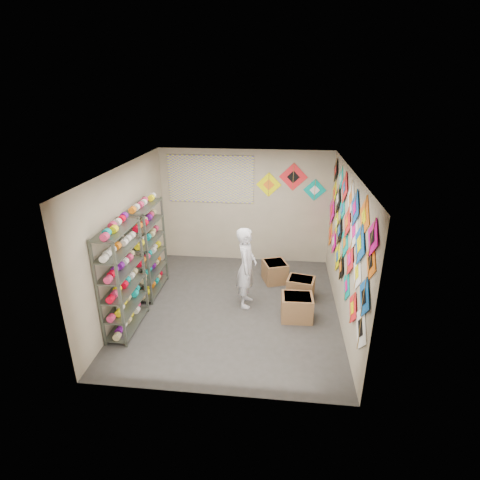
# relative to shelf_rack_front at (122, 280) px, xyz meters

# --- Properties ---
(ground) EXTENTS (4.50, 4.50, 0.00)m
(ground) POSITION_rel_shelf_rack_front_xyz_m (1.78, 0.85, -0.95)
(ground) COLOR #34302D
(room_walls) EXTENTS (4.50, 4.50, 4.50)m
(room_walls) POSITION_rel_shelf_rack_front_xyz_m (1.78, 0.85, 0.69)
(room_walls) COLOR tan
(room_walls) RESTS_ON ground
(shelf_rack_front) EXTENTS (0.40, 1.10, 1.90)m
(shelf_rack_front) POSITION_rel_shelf_rack_front_xyz_m (0.00, 0.00, 0.00)
(shelf_rack_front) COLOR #4C5147
(shelf_rack_front) RESTS_ON ground
(shelf_rack_back) EXTENTS (0.40, 1.10, 1.90)m
(shelf_rack_back) POSITION_rel_shelf_rack_front_xyz_m (0.00, 1.30, 0.00)
(shelf_rack_back) COLOR #4C5147
(shelf_rack_back) RESTS_ON ground
(string_spools) EXTENTS (0.12, 2.36, 0.12)m
(string_spools) POSITION_rel_shelf_rack_front_xyz_m (-0.00, 0.65, 0.10)
(string_spools) COLOR #DE2C5C
(string_spools) RESTS_ON ground
(kite_wall_display) EXTENTS (0.05, 4.35, 2.05)m
(kite_wall_display) POSITION_rel_shelf_rack_front_xyz_m (3.76, 0.82, 0.68)
(kite_wall_display) COLOR white
(kite_wall_display) RESTS_ON room_walls
(back_wall_kites) EXTENTS (1.60, 0.02, 0.87)m
(back_wall_kites) POSITION_rel_shelf_rack_front_xyz_m (2.83, 3.09, 1.01)
(back_wall_kites) COLOR #FBF400
(back_wall_kites) RESTS_ON room_walls
(poster) EXTENTS (2.00, 0.01, 1.10)m
(poster) POSITION_rel_shelf_rack_front_xyz_m (0.98, 3.08, 1.05)
(poster) COLOR #6653B5
(poster) RESTS_ON room_walls
(shopkeeper) EXTENTS (0.61, 0.43, 1.60)m
(shopkeeper) POSITION_rel_shelf_rack_front_xyz_m (2.02, 1.01, -0.15)
(shopkeeper) COLOR silver
(shopkeeper) RESTS_ON ground
(carton_a) EXTENTS (0.58, 0.49, 0.47)m
(carton_a) POSITION_rel_shelf_rack_front_xyz_m (2.99, 0.61, -0.72)
(carton_a) COLOR brown
(carton_a) RESTS_ON ground
(carton_b) EXTENTS (0.60, 0.53, 0.43)m
(carton_b) POSITION_rel_shelf_rack_front_xyz_m (3.09, 1.38, -0.74)
(carton_b) COLOR brown
(carton_b) RESTS_ON ground
(carton_c) EXTENTS (0.61, 0.64, 0.45)m
(carton_c) POSITION_rel_shelf_rack_front_xyz_m (2.55, 2.02, -0.72)
(carton_c) COLOR brown
(carton_c) RESTS_ON ground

